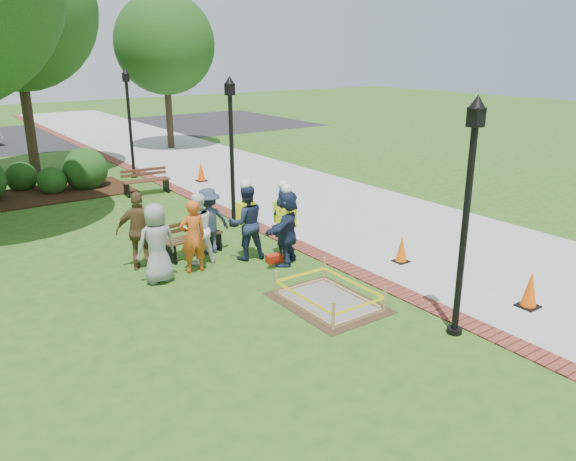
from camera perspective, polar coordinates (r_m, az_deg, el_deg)
ground at (r=11.98m, az=1.38°, el=-6.43°), size 100.00×100.00×0.00m
sidewalk at (r=22.55m, az=-3.63°, el=5.29°), size 6.00×60.00×0.02m
brick_edging at (r=21.07m, az=-11.17°, el=4.09°), size 0.50×60.00×0.03m
mulch_bed at (r=21.60m, az=-24.97°, el=3.09°), size 7.00×3.00×0.05m
parking_lot at (r=36.66m, az=-25.03°, el=8.57°), size 36.00×12.00×0.01m
wet_concrete_pad at (r=11.50m, az=4.11°, el=-6.29°), size 1.71×2.31×0.55m
bench_near at (r=14.26m, az=-9.68°, el=-1.44°), size 1.63×0.76×0.85m
bench_far at (r=20.66m, az=-14.18°, el=4.37°), size 1.68×0.68×0.89m
cone_front at (r=12.20m, az=23.37°, el=-5.61°), size 0.39×0.39×0.78m
cone_back at (r=13.83m, az=11.47°, el=-1.93°), size 0.34×0.34×0.68m
cone_far at (r=22.21m, az=-8.82°, el=5.89°), size 0.40×0.40×0.78m
toolbox at (r=13.64m, az=-1.41°, el=-2.86°), size 0.41×0.26×0.20m
lamp_near at (r=9.98m, az=17.76°, el=2.78°), size 0.28×0.28×4.26m
lamp_mid at (r=15.98m, az=-5.77°, el=9.00°), size 0.28×0.28×4.26m
lamp_far at (r=23.22m, az=-15.84°, el=11.21°), size 0.28×0.28×4.26m
tree_back at (r=25.13m, az=-26.17°, el=19.61°), size 6.23×6.23×9.54m
tree_right at (r=29.95m, az=-12.42°, el=18.01°), size 4.95×4.95×7.66m
shrub_c at (r=21.96m, az=-22.71°, el=3.55°), size 1.02×1.02×1.02m
shrub_d at (r=22.37m, az=-19.70°, el=4.14°), size 1.61×1.61×1.61m
shrub_e at (r=22.93m, az=-25.31°, el=3.77°), size 1.12×1.12×1.12m
casual_person_a at (r=12.60m, az=-13.19°, el=-1.29°), size 0.58×0.38×1.79m
casual_person_b at (r=13.01m, az=-9.64°, el=-0.62°), size 0.57×0.39×1.71m
casual_person_c at (r=13.52m, az=-9.18°, el=0.15°), size 0.59×0.42×1.73m
casual_person_d at (r=13.41m, az=-14.79°, el=-0.08°), size 0.71×0.62×1.86m
casual_person_e at (r=14.20m, az=-8.05°, el=0.96°), size 0.55×0.36×1.67m
hivis_worker_a at (r=13.30m, az=-0.14°, el=0.58°), size 0.69×0.65×1.97m
hivis_worker_b at (r=13.83m, az=-0.47°, el=1.19°), size 0.64×0.49×1.93m
hivis_worker_c at (r=13.64m, az=-4.27°, el=1.03°), size 0.66×0.51×2.00m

